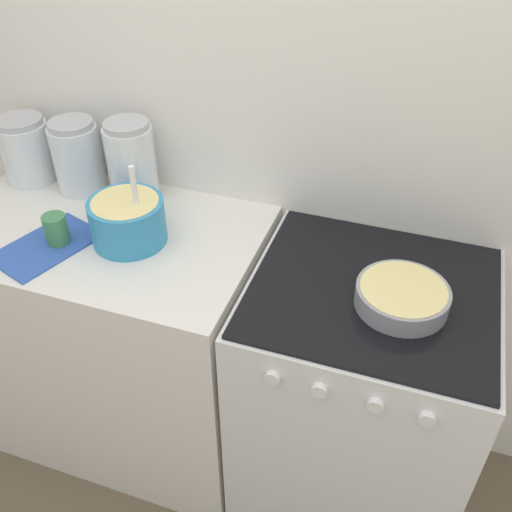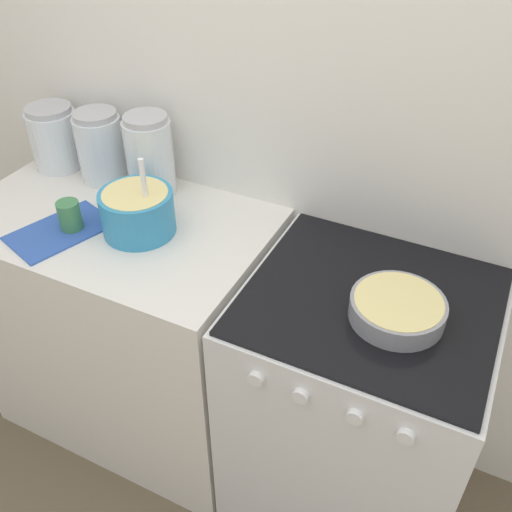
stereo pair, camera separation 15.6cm
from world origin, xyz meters
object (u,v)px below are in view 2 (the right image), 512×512
storage_jar_right (150,160)px  tin_can (70,216)px  mixing_bowl (137,210)px  baking_pan (397,309)px  storage_jar_middle (101,151)px  storage_jar_left (56,141)px  stove (353,410)px

storage_jar_right → tin_can: (-0.10, -0.30, -0.07)m
mixing_bowl → baking_pan: 0.80m
storage_jar_middle → tin_can: size_ratio=2.54×
storage_jar_left → tin_can: (0.31, -0.30, -0.05)m
stove → storage_jar_middle: 1.19m
mixing_bowl → storage_jar_left: size_ratio=1.14×
stove → mixing_bowl: 0.91m
mixing_bowl → baking_pan: bearing=-2.1°
stove → storage_jar_right: (-0.82, 0.20, 0.58)m
tin_can → storage_jar_left: bearing=135.9°
mixing_bowl → storage_jar_middle: bearing=144.3°
baking_pan → tin_can: size_ratio=2.50×
storage_jar_middle → tin_can: 0.32m
mixing_bowl → storage_jar_right: (-0.09, 0.21, 0.04)m
tin_can → storage_jar_right: bearing=71.8°
stove → storage_jar_left: size_ratio=4.18×
mixing_bowl → storage_jar_left: 0.54m
storage_jar_right → baking_pan: bearing=-15.1°
mixing_bowl → storage_jar_left: mixing_bowl is taller
storage_jar_middle → baking_pan: bearing=-12.4°
stove → storage_jar_right: storage_jar_right is taller
storage_jar_middle → tin_can: (0.10, -0.30, -0.06)m
stove → storage_jar_left: storage_jar_left is taller
mixing_bowl → storage_jar_right: 0.24m
stove → baking_pan: 0.51m
stove → tin_can: tin_can is taller
mixing_bowl → baking_pan: (0.80, -0.03, -0.05)m
tin_can → storage_jar_middle: bearing=109.4°
storage_jar_left → storage_jar_right: size_ratio=0.83×
storage_jar_middle → storage_jar_left: bearing=180.0°
storage_jar_left → tin_can: storage_jar_left is taller
baking_pan → mixing_bowl: bearing=177.9°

